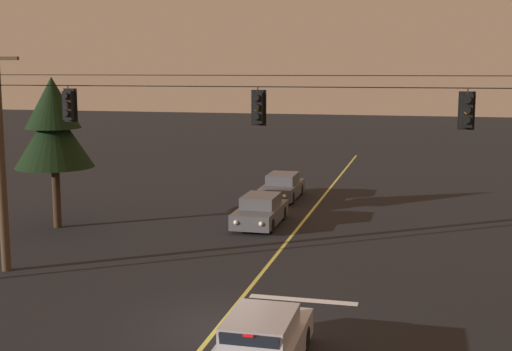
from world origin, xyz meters
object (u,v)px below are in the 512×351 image
at_px(car_oncoming_trailing, 282,187).
at_px(tree_verge_near, 53,127).
at_px(traffic_light_leftmost, 68,105).
at_px(traffic_light_centre, 467,111).
at_px(traffic_light_left_inner, 258,108).
at_px(car_waiting_near_lane, 261,344).
at_px(car_oncoming_lead, 260,211).

height_order(car_oncoming_trailing, tree_verge_near, tree_verge_near).
distance_m(traffic_light_leftmost, traffic_light_centre, 12.76).
bearing_deg(tree_verge_near, car_oncoming_trailing, 47.39).
relative_size(traffic_light_left_inner, car_waiting_near_lane, 0.28).
bearing_deg(car_oncoming_trailing, traffic_light_leftmost, -104.51).
bearing_deg(tree_verge_near, traffic_light_left_inner, -30.93).
height_order(car_waiting_near_lane, car_oncoming_trailing, same).
bearing_deg(tree_verge_near, traffic_light_leftmost, -56.01).
xyz_separation_m(car_waiting_near_lane, tree_verge_near, (-12.41, 12.29, 3.90)).
distance_m(car_waiting_near_lane, tree_verge_near, 17.90).
bearing_deg(car_oncoming_lead, tree_verge_near, -163.32).
distance_m(car_waiting_near_lane, car_oncoming_trailing, 21.88).
xyz_separation_m(car_oncoming_lead, car_oncoming_trailing, (-0.33, 6.59, 0.00)).
relative_size(traffic_light_leftmost, traffic_light_left_inner, 1.00).
bearing_deg(traffic_light_left_inner, car_oncoming_trailing, 98.74).
bearing_deg(traffic_light_left_inner, car_oncoming_lead, 102.87).
relative_size(traffic_light_left_inner, traffic_light_centre, 1.00).
height_order(traffic_light_centre, car_oncoming_lead, traffic_light_centre).
distance_m(car_waiting_near_lane, car_oncoming_lead, 15.36).
distance_m(traffic_light_left_inner, car_oncoming_trailing, 16.80).
xyz_separation_m(traffic_light_left_inner, car_waiting_near_lane, (1.49, -5.75, -5.26)).
height_order(traffic_light_leftmost, traffic_light_centre, same).
bearing_deg(car_waiting_near_lane, traffic_light_left_inner, 104.53).
height_order(traffic_light_leftmost, car_waiting_near_lane, traffic_light_leftmost).
bearing_deg(car_oncoming_lead, traffic_light_left_inner, -77.13).
height_order(car_oncoming_lead, tree_verge_near, tree_verge_near).
height_order(car_waiting_near_lane, tree_verge_near, tree_verge_near).
bearing_deg(car_oncoming_lead, car_oncoming_trailing, 92.84).
bearing_deg(car_oncoming_trailing, traffic_light_centre, -61.19).
height_order(traffic_light_centre, tree_verge_near, tree_verge_near).
height_order(traffic_light_left_inner, car_waiting_near_lane, traffic_light_left_inner).
bearing_deg(tree_verge_near, car_oncoming_lead, 16.68).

